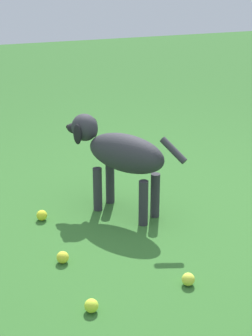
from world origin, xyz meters
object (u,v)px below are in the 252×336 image
Objects in this scene: tennis_ball_1 at (188,279)px; tennis_ball_4 at (91,306)px; tennis_ball_3 at (120,158)px; dog at (119,153)px; tennis_ball_0 at (63,257)px; tennis_ball_2 at (42,215)px.

tennis_ball_1 is 0.52m from tennis_ball_4.
tennis_ball_4 is at bearing 66.97° from tennis_ball_3.
tennis_ball_0 is (0.49, 0.48, -0.36)m from dog.
tennis_ball_4 is (0.73, 1.73, 0.00)m from tennis_ball_3.
tennis_ball_3 is at bearing -54.78° from dog.
tennis_ball_0 is 1.00× the size of tennis_ball_3.
tennis_ball_4 is (-0.03, 0.45, 0.00)m from tennis_ball_0.
tennis_ball_1 is 1.70m from tennis_ball_3.
tennis_ball_1 is (-0.06, 0.89, -0.36)m from dog.
tennis_ball_2 is (0.49, -0.04, -0.36)m from dog.
tennis_ball_2 and tennis_ball_3 have the same top height.
tennis_ball_1 is (-0.54, 0.41, 0.00)m from tennis_ball_0.
dog is 11.33× the size of tennis_ball_2.
tennis_ball_0 is 0.52m from tennis_ball_2.
dog is at bearing -116.10° from tennis_ball_4.
tennis_ball_1 is 1.00× the size of tennis_ball_3.
tennis_ball_1 is at bearing 82.57° from tennis_ball_3.
dog is 11.33× the size of tennis_ball_4.
tennis_ball_1 is at bearing -175.20° from tennis_ball_4.
tennis_ball_2 is (0.55, -0.93, 0.00)m from tennis_ball_1.
tennis_ball_2 is at bearing -87.89° from tennis_ball_4.
tennis_ball_4 is (-0.04, 0.97, 0.00)m from tennis_ball_2.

